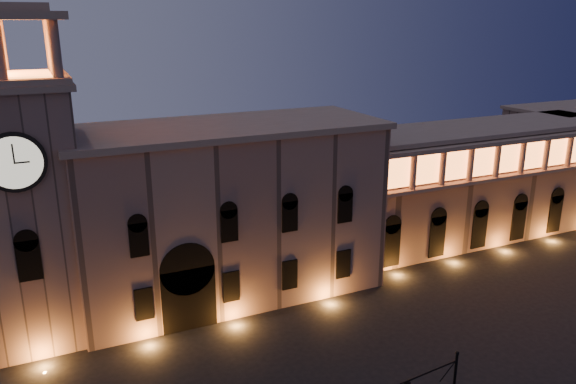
# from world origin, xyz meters

# --- Properties ---
(government_building) EXTENTS (30.80, 12.80, 17.60)m
(government_building) POSITION_xyz_m (-2.08, 21.93, 8.77)
(government_building) COLOR #836255
(government_building) RESTS_ON ground
(clock_tower) EXTENTS (9.80, 9.80, 32.40)m
(clock_tower) POSITION_xyz_m (-20.50, 20.98, 12.50)
(clock_tower) COLOR #836255
(clock_tower) RESTS_ON ground
(colonnade_wing) EXTENTS (40.60, 11.50, 14.50)m
(colonnade_wing) POSITION_xyz_m (32.00, 23.92, 7.33)
(colonnade_wing) COLOR #7E5D50
(colonnade_wing) RESTS_ON ground
(secondary_building) EXTENTS (20.00, 12.00, 14.00)m
(secondary_building) POSITION_xyz_m (58.00, 30.00, 7.00)
(secondary_building) COLOR #7E5D50
(secondary_building) RESTS_ON ground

